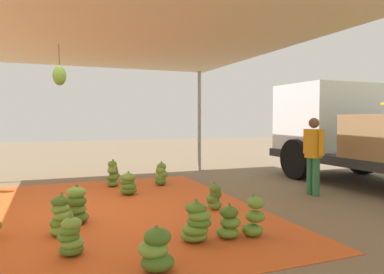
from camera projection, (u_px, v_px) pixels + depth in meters
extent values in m
plane|color=#7F6B51|center=(261.00, 197.00, 6.91)|extent=(40.00, 40.00, 0.00)
cube|color=#E05B23|center=(102.00, 212.00, 5.81)|extent=(5.89, 4.95, 0.01)
cylinder|color=#9EA0A5|center=(199.00, 121.00, 10.48)|extent=(0.10, 0.10, 2.88)
cube|color=beige|center=(100.00, 30.00, 5.66)|extent=(8.00, 7.00, 0.06)
cylinder|color=#4C422D|center=(59.00, 54.00, 6.59)|extent=(0.01, 0.01, 0.38)
ellipsoid|color=#60932D|center=(59.00, 76.00, 6.61)|extent=(0.24, 0.24, 0.36)
ellipsoid|color=#477523|center=(161.00, 182.00, 8.10)|extent=(0.32, 0.32, 0.17)
ellipsoid|color=#60932D|center=(160.00, 178.00, 8.15)|extent=(0.31, 0.31, 0.17)
ellipsoid|color=#6B9E38|center=(163.00, 174.00, 8.14)|extent=(0.33, 0.33, 0.17)
ellipsoid|color=#75A83D|center=(161.00, 170.00, 8.11)|extent=(0.26, 0.26, 0.17)
ellipsoid|color=#60932D|center=(162.00, 167.00, 8.14)|extent=(0.26, 0.26, 0.17)
cylinder|color=olive|center=(161.00, 164.00, 8.12)|extent=(0.04, 0.04, 0.12)
ellipsoid|color=#477523|center=(71.00, 249.00, 3.94)|extent=(0.36, 0.36, 0.13)
ellipsoid|color=#75A83D|center=(72.00, 243.00, 3.94)|extent=(0.36, 0.36, 0.13)
ellipsoid|color=#518428|center=(68.00, 236.00, 3.93)|extent=(0.29, 0.29, 0.13)
ellipsoid|color=#518428|center=(70.00, 230.00, 3.92)|extent=(0.32, 0.32, 0.13)
ellipsoid|color=#75A83D|center=(71.00, 223.00, 3.92)|extent=(0.31, 0.31, 0.13)
cylinder|color=olive|center=(71.00, 218.00, 3.91)|extent=(0.04, 0.04, 0.12)
ellipsoid|color=#60932D|center=(228.00, 232.00, 4.52)|extent=(0.40, 0.40, 0.15)
ellipsoid|color=#6B9E38|center=(230.00, 222.00, 4.52)|extent=(0.34, 0.34, 0.15)
ellipsoid|color=#477523|center=(229.00, 212.00, 4.51)|extent=(0.29, 0.29, 0.15)
cylinder|color=olive|center=(230.00, 208.00, 4.49)|extent=(0.04, 0.04, 0.12)
ellipsoid|color=#6B9E38|center=(112.00, 179.00, 8.47)|extent=(0.30, 0.30, 0.17)
ellipsoid|color=#60932D|center=(115.00, 175.00, 8.47)|extent=(0.29, 0.29, 0.17)
ellipsoid|color=#477523|center=(113.00, 172.00, 8.45)|extent=(0.33, 0.33, 0.17)
ellipsoid|color=#6B9E38|center=(113.00, 168.00, 8.44)|extent=(0.29, 0.29, 0.17)
ellipsoid|color=#60932D|center=(112.00, 164.00, 8.45)|extent=(0.25, 0.25, 0.17)
cylinder|color=olive|center=(113.00, 162.00, 8.44)|extent=(0.04, 0.04, 0.12)
ellipsoid|color=#477523|center=(129.00, 190.00, 7.10)|extent=(0.46, 0.46, 0.18)
ellipsoid|color=#518428|center=(129.00, 186.00, 7.08)|extent=(0.41, 0.41, 0.18)
ellipsoid|color=#477523|center=(127.00, 182.00, 7.09)|extent=(0.31, 0.31, 0.18)
ellipsoid|color=#6B9E38|center=(128.00, 178.00, 7.06)|extent=(0.37, 0.37, 0.18)
cylinder|color=olive|center=(128.00, 174.00, 7.07)|extent=(0.04, 0.04, 0.12)
ellipsoid|color=#75A83D|center=(61.00, 230.00, 4.61)|extent=(0.37, 0.37, 0.14)
ellipsoid|color=#60932D|center=(60.00, 222.00, 4.64)|extent=(0.30, 0.30, 0.14)
ellipsoid|color=#75A83D|center=(63.00, 216.00, 4.63)|extent=(0.34, 0.34, 0.14)
ellipsoid|color=#75A83D|center=(60.00, 208.00, 4.63)|extent=(0.33, 0.33, 0.14)
ellipsoid|color=#477523|center=(60.00, 201.00, 4.63)|extent=(0.29, 0.29, 0.14)
cylinder|color=olive|center=(62.00, 197.00, 4.62)|extent=(0.04, 0.04, 0.12)
ellipsoid|color=#60932D|center=(194.00, 235.00, 4.40)|extent=(0.47, 0.47, 0.14)
ellipsoid|color=#60932D|center=(195.00, 229.00, 4.36)|extent=(0.40, 0.40, 0.14)
ellipsoid|color=#518428|center=(199.00, 222.00, 4.38)|extent=(0.42, 0.42, 0.14)
ellipsoid|color=#6B9E38|center=(199.00, 216.00, 4.37)|extent=(0.40, 0.40, 0.14)
ellipsoid|color=#518428|center=(196.00, 208.00, 4.40)|extent=(0.28, 0.28, 0.14)
cylinder|color=olive|center=(196.00, 204.00, 4.38)|extent=(0.04, 0.04, 0.12)
ellipsoid|color=#477523|center=(113.00, 184.00, 7.94)|extent=(0.34, 0.34, 0.12)
ellipsoid|color=#518428|center=(112.00, 177.00, 7.94)|extent=(0.30, 0.30, 0.12)
ellipsoid|color=#6B9E38|center=(112.00, 171.00, 7.94)|extent=(0.24, 0.24, 0.12)
cylinder|color=olive|center=(113.00, 168.00, 7.94)|extent=(0.04, 0.04, 0.12)
ellipsoid|color=#6B9E38|center=(215.00, 204.00, 5.93)|extent=(0.30, 0.30, 0.17)
ellipsoid|color=#518428|center=(213.00, 199.00, 5.91)|extent=(0.26, 0.26, 0.17)
ellipsoid|color=#477523|center=(216.00, 194.00, 5.91)|extent=(0.28, 0.28, 0.17)
ellipsoid|color=#518428|center=(215.00, 189.00, 5.89)|extent=(0.20, 0.20, 0.17)
cylinder|color=olive|center=(214.00, 185.00, 5.91)|extent=(0.04, 0.04, 0.12)
ellipsoid|color=#477523|center=(158.00, 262.00, 3.54)|extent=(0.46, 0.46, 0.18)
ellipsoid|color=#75A83D|center=(153.00, 249.00, 3.55)|extent=(0.40, 0.40, 0.18)
ellipsoid|color=#477523|center=(157.00, 237.00, 3.54)|extent=(0.36, 0.36, 0.18)
cylinder|color=olive|center=(156.00, 231.00, 3.53)|extent=(0.04, 0.04, 0.12)
ellipsoid|color=#60932D|center=(252.00, 230.00, 4.59)|extent=(0.38, 0.38, 0.16)
ellipsoid|color=#60932D|center=(255.00, 216.00, 4.59)|extent=(0.26, 0.26, 0.16)
ellipsoid|color=#6B9E38|center=(256.00, 203.00, 4.57)|extent=(0.31, 0.31, 0.16)
cylinder|color=olive|center=(254.00, 198.00, 4.59)|extent=(0.04, 0.04, 0.12)
ellipsoid|color=#477523|center=(77.00, 217.00, 5.16)|extent=(0.36, 0.36, 0.17)
ellipsoid|color=#6B9E38|center=(75.00, 209.00, 5.17)|extent=(0.41, 0.41, 0.17)
ellipsoid|color=#477523|center=(76.00, 201.00, 5.14)|extent=(0.42, 0.42, 0.17)
ellipsoid|color=#75A83D|center=(76.00, 193.00, 5.15)|extent=(0.37, 0.37, 0.17)
cylinder|color=olive|center=(77.00, 188.00, 5.15)|extent=(0.04, 0.04, 0.12)
cube|color=silver|center=(328.00, 117.00, 9.49)|extent=(1.84, 2.24, 1.70)
cube|color=#232D38|center=(305.00, 106.00, 10.33)|extent=(0.04, 1.94, 0.75)
cylinder|color=black|center=(297.00, 159.00, 9.00)|extent=(1.00, 0.29, 1.00)
cylinder|color=black|center=(363.00, 156.00, 9.84)|extent=(1.00, 0.29, 1.00)
cylinder|color=#337A4C|center=(310.00, 176.00, 7.17)|extent=(0.14, 0.14, 0.75)
cylinder|color=#337A4C|center=(316.00, 177.00, 7.01)|extent=(0.14, 0.14, 0.75)
cylinder|color=orange|center=(314.00, 143.00, 7.06)|extent=(0.34, 0.34, 0.56)
cylinder|color=orange|center=(306.00, 141.00, 7.27)|extent=(0.11, 0.11, 0.50)
cylinder|color=orange|center=(322.00, 143.00, 6.85)|extent=(0.11, 0.11, 0.50)
sphere|color=brown|center=(314.00, 123.00, 7.04)|extent=(0.20, 0.20, 0.20)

